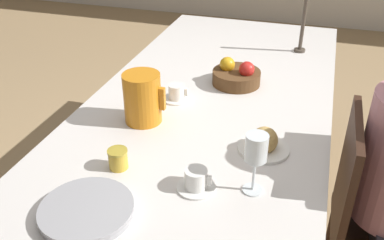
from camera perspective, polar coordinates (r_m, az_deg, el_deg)
ground_plane at (r=2.33m, az=2.43°, el=-12.88°), size 20.00×20.00×0.00m
dining_table at (r=1.93m, az=2.85°, el=1.39°), size 1.01×2.16×0.74m
chair_person_side at (r=1.70m, az=22.93°, el=-13.25°), size 0.42×0.42×0.91m
red_pitcher at (r=1.66m, az=-6.64°, el=2.95°), size 0.17×0.15×0.20m
wine_glass_water at (r=1.27m, az=8.55°, el=-4.02°), size 0.07×0.07×0.20m
teacup_near_person at (r=1.33m, az=0.55°, el=-8.08°), size 0.12×0.12×0.07m
teacup_across at (r=1.84m, az=-2.04°, el=3.59°), size 0.12×0.12×0.07m
serving_tray at (r=1.29m, az=-13.87°, el=-11.65°), size 0.27×0.27×0.03m
bread_plate at (r=1.52m, az=9.59°, el=-3.02°), size 0.18×0.18×0.10m
jam_jar_red at (r=1.44m, az=-9.84°, el=-5.02°), size 0.07×0.07×0.07m
fruit_bowl at (r=1.98m, az=5.94°, el=5.92°), size 0.22×0.22×0.12m
candlestick_tall at (r=2.39m, az=14.53°, el=11.80°), size 0.06×0.06×0.34m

